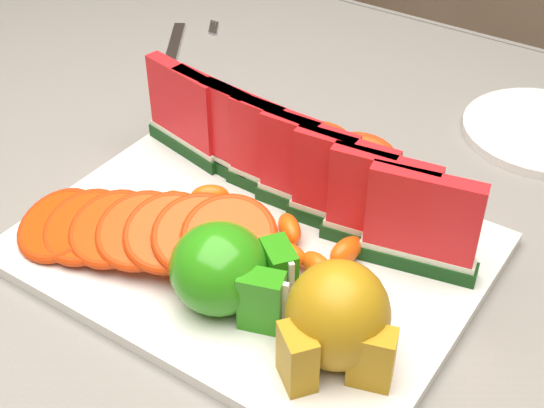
{
  "coord_description": "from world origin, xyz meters",
  "views": [
    {
      "loc": [
        0.4,
        -0.46,
        1.22
      ],
      "look_at": [
        0.1,
        -0.02,
        0.81
      ],
      "focal_mm": 50.0,
      "sensor_mm": 36.0,
      "label": 1
    }
  ],
  "objects_px": {
    "platter": "(252,248)",
    "fork": "(177,49)",
    "apple_cluster": "(228,271)",
    "pear_cluster": "(337,320)",
    "side_plate": "(544,131)"
  },
  "relations": [
    {
      "from": "side_plate",
      "to": "fork",
      "type": "xyz_separation_m",
      "value": [
        -0.47,
        -0.07,
        -0.0
      ]
    },
    {
      "from": "platter",
      "to": "side_plate",
      "type": "bearing_deg",
      "value": 65.47
    },
    {
      "from": "side_plate",
      "to": "pear_cluster",
      "type": "bearing_deg",
      "value": -94.06
    },
    {
      "from": "apple_cluster",
      "to": "side_plate",
      "type": "xyz_separation_m",
      "value": [
        0.13,
        0.42,
        -0.04
      ]
    },
    {
      "from": "apple_cluster",
      "to": "side_plate",
      "type": "bearing_deg",
      "value": 72.32
    },
    {
      "from": "pear_cluster",
      "to": "side_plate",
      "type": "height_order",
      "value": "pear_cluster"
    },
    {
      "from": "platter",
      "to": "side_plate",
      "type": "xyz_separation_m",
      "value": [
        0.16,
        0.35,
        -0.0
      ]
    },
    {
      "from": "apple_cluster",
      "to": "pear_cluster",
      "type": "relative_size",
      "value": 1.04
    },
    {
      "from": "pear_cluster",
      "to": "fork",
      "type": "relative_size",
      "value": 0.59
    },
    {
      "from": "pear_cluster",
      "to": "fork",
      "type": "distance_m",
      "value": 0.57
    },
    {
      "from": "apple_cluster",
      "to": "fork",
      "type": "xyz_separation_m",
      "value": [
        -0.34,
        0.35,
        -0.04
      ]
    },
    {
      "from": "apple_cluster",
      "to": "side_plate",
      "type": "distance_m",
      "value": 0.44
    },
    {
      "from": "apple_cluster",
      "to": "side_plate",
      "type": "relative_size",
      "value": 0.5
    },
    {
      "from": "apple_cluster",
      "to": "side_plate",
      "type": "height_order",
      "value": "apple_cluster"
    },
    {
      "from": "platter",
      "to": "fork",
      "type": "relative_size",
      "value": 2.18
    }
  ]
}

